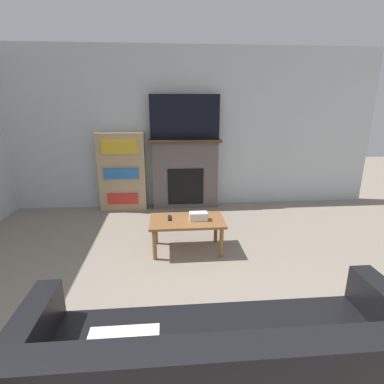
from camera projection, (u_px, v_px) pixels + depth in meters
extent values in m
cube|color=silver|center=(182.00, 130.00, 5.16)|extent=(6.84, 0.06, 2.70)
cube|color=#605651|center=(185.00, 175.00, 5.26)|extent=(1.13, 0.22, 1.16)
cube|color=black|center=(186.00, 187.00, 5.20)|extent=(0.62, 0.01, 0.64)
cube|color=#4C331E|center=(185.00, 141.00, 5.07)|extent=(1.23, 0.28, 0.04)
cube|color=black|center=(185.00, 117.00, 4.95)|extent=(1.16, 0.03, 0.74)
cube|color=black|center=(185.00, 117.00, 4.94)|extent=(1.13, 0.01, 0.70)
cube|color=black|center=(221.00, 383.00, 1.79)|extent=(2.37, 0.96, 0.40)
cube|color=black|center=(26.00, 380.00, 1.66)|extent=(0.16, 0.96, 0.66)
cube|color=silver|center=(125.00, 357.00, 1.56)|extent=(0.36, 0.14, 0.28)
cube|color=brown|center=(187.00, 221.00, 3.71)|extent=(0.92, 0.54, 0.03)
cylinder|color=brown|center=(155.00, 245.00, 3.54)|extent=(0.05, 0.05, 0.38)
cylinder|color=brown|center=(221.00, 242.00, 3.60)|extent=(0.05, 0.05, 0.38)
cylinder|color=brown|center=(156.00, 230.00, 3.94)|extent=(0.05, 0.05, 0.38)
cylinder|color=brown|center=(216.00, 228.00, 4.00)|extent=(0.05, 0.05, 0.38)
cube|color=white|center=(198.00, 216.00, 3.68)|extent=(0.22, 0.12, 0.10)
cube|color=black|center=(170.00, 218.00, 3.74)|extent=(0.04, 0.15, 0.02)
cube|color=tan|center=(122.00, 172.00, 5.13)|extent=(0.78, 0.26, 1.33)
cube|color=red|center=(123.00, 199.00, 5.12)|extent=(0.51, 0.03, 0.18)
cube|color=#2D70B7|center=(121.00, 174.00, 4.99)|extent=(0.58, 0.03, 0.18)
cube|color=gold|center=(119.00, 147.00, 4.86)|extent=(0.59, 0.03, 0.23)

